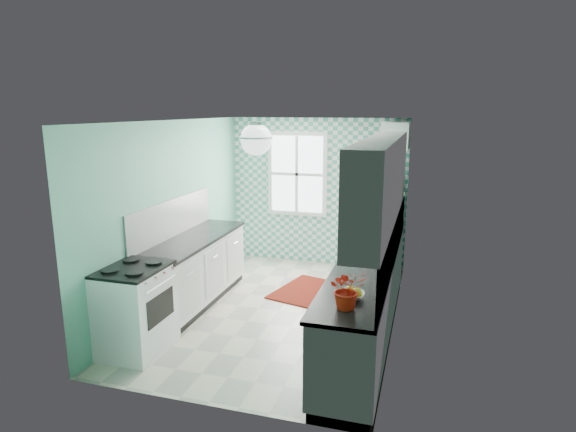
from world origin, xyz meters
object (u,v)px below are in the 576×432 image
(fruit_bowl, at_px, (351,295))
(microwave, at_px, (382,171))
(ceiling_light, at_px, (256,139))
(sink, at_px, (378,238))
(stove, at_px, (136,308))
(potted_plant, at_px, (348,289))
(fridge, at_px, (379,229))

(fruit_bowl, bearing_deg, microwave, 91.53)
(ceiling_light, relative_size, sink, 0.62)
(ceiling_light, xyz_separation_m, stove, (-1.20, -0.66, -1.83))
(potted_plant, bearing_deg, stove, 171.27)
(stove, distance_m, potted_plant, 2.51)
(fridge, bearing_deg, stove, -125.14)
(fruit_bowl, relative_size, potted_plant, 0.66)
(stove, height_order, sink, sink)
(fridge, bearing_deg, potted_plant, -88.18)
(fruit_bowl, bearing_deg, sink, 89.91)
(ceiling_light, bearing_deg, potted_plant, -40.59)
(fridge, distance_m, sink, 1.10)
(potted_plant, bearing_deg, fruit_bowl, 90.00)
(microwave, bearing_deg, stove, 55.99)
(microwave, bearing_deg, sink, 96.43)
(potted_plant, bearing_deg, microwave, 91.43)
(ceiling_light, distance_m, fruit_bowl, 1.97)
(stove, distance_m, fruit_bowl, 2.45)
(fridge, xyz_separation_m, sink, (0.09, -1.09, 0.15))
(stove, bearing_deg, fruit_bowl, -4.30)
(ceiling_light, xyz_separation_m, potted_plant, (1.20, -1.03, -1.20))
(sink, distance_m, fruit_bowl, 2.27)
(stove, distance_m, microwave, 4.15)
(stove, distance_m, sink, 3.25)
(microwave, bearing_deg, fridge, 55.83)
(fruit_bowl, bearing_deg, fridge, 91.54)
(ceiling_light, distance_m, potted_plant, 1.99)
(potted_plant, bearing_deg, sink, 89.92)
(fridge, bearing_deg, sink, -84.69)
(sink, height_order, microwave, microwave)
(ceiling_light, bearing_deg, fruit_bowl, -33.32)
(ceiling_light, distance_m, fridge, 3.20)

